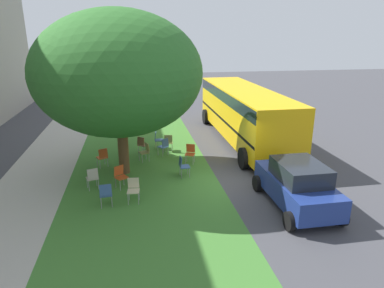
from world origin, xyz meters
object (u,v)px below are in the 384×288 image
object	(u,v)px
street_tree	(118,74)
chair_11	(164,145)
chair_1	(158,139)
school_bus	(244,110)
parked_car	(297,184)
chair_2	(106,193)
chair_0	(103,156)
chair_7	(183,165)
chair_10	(92,177)
chair_8	(133,188)
chair_4	(190,152)
chair_9	(145,151)
chair_6	(120,175)
chair_5	(142,144)
chair_3	(168,141)

from	to	relation	value
street_tree	chair_11	world-z (taller)	street_tree
chair_1	school_bus	world-z (taller)	school_bus
parked_car	chair_2	bearing A→B (deg)	80.25
chair_0	chair_7	bearing A→B (deg)	-116.36
chair_10	school_bus	size ratio (longest dim) A/B	0.08
chair_7	chair_8	world-z (taller)	same
chair_4	chair_11	bearing A→B (deg)	42.67
chair_1	chair_9	bearing A→B (deg)	158.27
chair_11	school_bus	bearing A→B (deg)	-69.50
chair_2	chair_1	bearing A→B (deg)	-20.39
chair_0	chair_7	size ratio (longest dim) A/B	1.00
chair_2	chair_4	bearing A→B (deg)	-44.12
street_tree	chair_10	world-z (taller)	street_tree
chair_7	school_bus	distance (m)	6.12
chair_6	chair_8	distance (m)	1.37
chair_5	chair_7	distance (m)	3.55
chair_4	chair_8	size ratio (longest dim) A/B	1.00
chair_2	chair_3	world-z (taller)	same
chair_0	chair_5	bearing A→B (deg)	-50.09
street_tree	chair_5	xyz separation A→B (m)	(2.32, -0.85, -3.69)
chair_7	parked_car	distance (m)	4.74
chair_1	chair_10	distance (m)	5.34
chair_4	chair_11	xyz separation A→B (m)	(1.19, 1.10, 0.00)
chair_2	chair_9	distance (m)	4.52
chair_3	chair_8	size ratio (longest dim) A/B	1.00
chair_1	chair_6	xyz separation A→B (m)	(-4.52, 1.78, 0.00)
street_tree	school_bus	size ratio (longest dim) A/B	0.64
chair_4	parked_car	bearing A→B (deg)	-148.92
chair_2	school_bus	distance (m)	9.70
chair_3	chair_10	bearing A→B (deg)	139.86
chair_1	parked_car	world-z (taller)	parked_car
chair_4	chair_5	world-z (taller)	same
chair_1	chair_9	world-z (taller)	same
chair_11	chair_9	bearing A→B (deg)	123.54
chair_6	street_tree	bearing A→B (deg)	-4.56
chair_5	chair_9	xyz separation A→B (m)	(-1.07, -0.11, 0.00)
chair_0	chair_2	bearing A→B (deg)	-174.30
chair_3	chair_2	bearing A→B (deg)	153.31
chair_5	chair_7	size ratio (longest dim) A/B	1.00
chair_10	chair_3	bearing A→B (deg)	-40.14
chair_5	chair_1	bearing A→B (deg)	-48.98
chair_2	school_bus	size ratio (longest dim) A/B	0.08
street_tree	chair_10	size ratio (longest dim) A/B	7.59
street_tree	chair_6	distance (m)	3.98
chair_3	chair_4	bearing A→B (deg)	-155.70
chair_1	chair_8	bearing A→B (deg)	167.33
chair_3	chair_11	bearing A→B (deg)	154.31
chair_1	chair_10	world-z (taller)	same
chair_6	school_bus	world-z (taller)	school_bus
chair_2	chair_10	world-z (taller)	same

